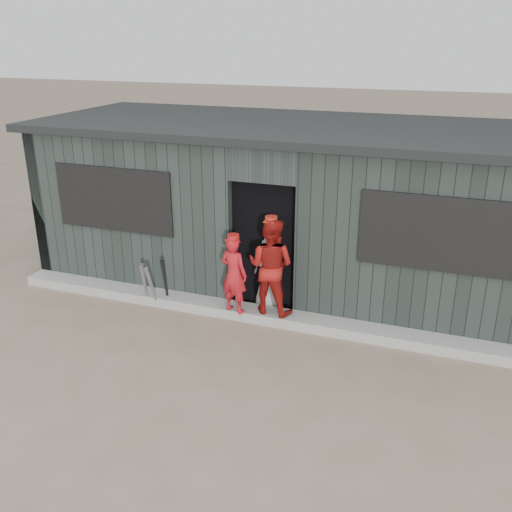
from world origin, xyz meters
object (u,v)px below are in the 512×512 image
at_px(bat_left, 152,287).
at_px(player_red_left, 234,274).
at_px(player_grey_back, 270,275).
at_px(dugout, 291,205).
at_px(bat_right, 165,282).
at_px(player_red_right, 271,266).
at_px(bat_mid, 145,284).

xyz_separation_m(bat_left, player_red_left, (1.29, 0.10, 0.36)).
bearing_deg(player_grey_back, player_red_left, 51.11).
relative_size(bat_left, dugout, 0.09).
bearing_deg(bat_right, bat_left, -127.50).
bearing_deg(bat_right, player_red_right, 3.66).
bearing_deg(bat_left, bat_right, 52.50).
bearing_deg(player_red_left, dugout, -84.99).
bearing_deg(player_red_right, bat_right, 8.75).
xyz_separation_m(player_grey_back, dugout, (-0.08, 1.33, 0.71)).
bearing_deg(bat_right, bat_mid, -162.86).
distance_m(bat_left, bat_mid, 0.19).
bearing_deg(player_red_right, player_red_left, 24.88).
relative_size(bat_mid, bat_right, 0.90).
xyz_separation_m(bat_right, player_red_right, (1.65, 0.11, 0.46)).
relative_size(bat_mid, player_red_left, 0.62).
bearing_deg(player_red_left, bat_left, 18.44).
bearing_deg(bat_right, player_grey_back, 15.77).
bearing_deg(player_red_right, player_grey_back, -64.50).
distance_m(player_red_right, dugout, 1.72).
bearing_deg(bat_left, player_red_left, 4.45).
bearing_deg(player_grey_back, bat_mid, 13.48).
relative_size(player_red_right, dugout, 0.17).
relative_size(bat_mid, dugout, 0.09).
relative_size(player_red_left, player_red_right, 0.81).
distance_m(bat_mid, player_red_right, 2.03).
distance_m(bat_mid, bat_right, 0.32).
height_order(bat_mid, player_grey_back, player_grey_back).
bearing_deg(bat_left, player_grey_back, 19.97).
distance_m(bat_left, dugout, 2.66).
distance_m(bat_mid, player_red_left, 1.51).
height_order(player_red_left, player_grey_back, player_red_left).
distance_m(bat_right, player_red_right, 1.72).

